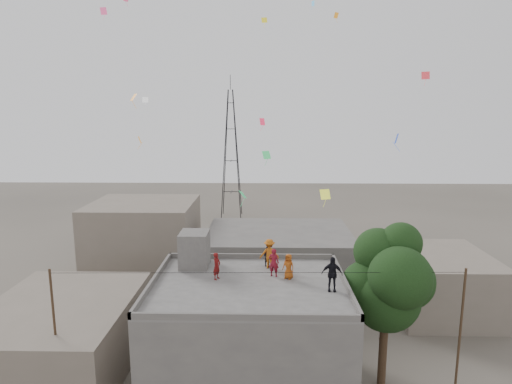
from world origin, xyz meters
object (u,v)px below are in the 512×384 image
Objects in this scene: person_red_adult at (274,262)px; tree at (390,281)px; stair_head_box at (195,249)px; transmission_tower at (231,154)px; person_dark_adult at (332,274)px.

tree is at bearing -167.92° from person_red_adult.
tree is 6.14m from person_red_adult.
stair_head_box is at bearing -1.72° from person_red_adult.
person_dark_adult is at bearing -78.74° from transmission_tower.
stair_head_box is 1.14× the size of person_dark_adult.
transmission_tower is at bearing 91.23° from stair_head_box.
stair_head_box is at bearing 169.26° from tree.
stair_head_box is 10.80m from tree.
transmission_tower is (-0.80, 37.40, 1.97)m from stair_head_box.
person_red_adult is at bearing 175.30° from tree.
person_dark_adult reaches higher than person_red_adult.
transmission_tower reaches higher than tree.
stair_head_box is at bearing 161.76° from person_dark_adult.
person_dark_adult is at bearing -157.19° from tree.
transmission_tower reaches higher than stair_head_box.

